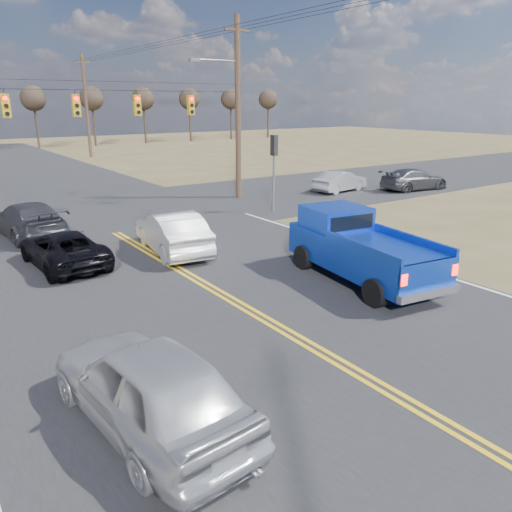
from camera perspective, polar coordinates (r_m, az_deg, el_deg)
ground at (r=11.13m, az=10.22°, el=-12.43°), size 160.00×160.00×0.00m
road_main at (r=18.91m, az=-11.61°, el=0.06°), size 14.00×120.00×0.02m
road_cross at (r=26.24m, az=-18.71°, el=4.27°), size 120.00×12.00×0.02m
signal_gantry at (r=25.61m, az=-18.58°, el=15.46°), size 19.60×4.83×10.00m
utility_poles at (r=24.71m, az=-19.20°, el=15.75°), size 19.60×58.32×10.00m
treeline at (r=34.38m, az=-24.20°, el=16.16°), size 87.00×117.80×7.40m
pickup_truck at (r=16.08m, az=11.69°, el=0.89°), size 2.91×5.94×2.14m
silver_suv at (r=9.01m, az=-12.17°, el=-14.19°), size 2.36×4.96×1.64m
black_suv at (r=18.40m, az=-21.14°, el=0.77°), size 2.30×4.57×1.24m
white_car_queue at (r=19.02m, az=-9.55°, el=2.73°), size 2.32×4.94×1.57m
dgrey_car_queue at (r=23.01m, az=-24.60°, el=3.79°), size 2.54×5.28×1.48m
cross_car_east_near at (r=32.38m, az=9.56°, el=8.42°), size 1.99×4.16×1.32m
cross_car_east_far at (r=34.11m, az=17.64°, el=8.34°), size 2.57×4.92×1.36m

